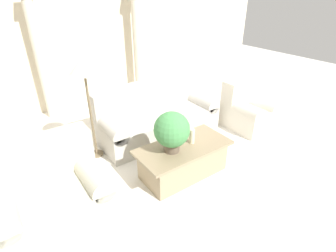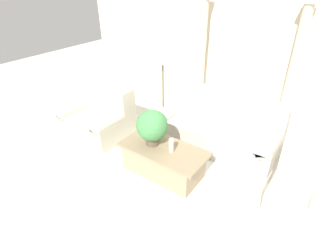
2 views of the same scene
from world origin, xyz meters
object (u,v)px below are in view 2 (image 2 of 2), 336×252
at_px(loveseat, 99,115).
at_px(coffee_table, 163,160).
at_px(potted_plant, 152,126).
at_px(floor_lamp, 163,59).
at_px(sofa_long, 219,126).
at_px(armchair, 304,187).

bearing_deg(loveseat, coffee_table, -9.64).
height_order(potted_plant, floor_lamp, floor_lamp).
bearing_deg(coffee_table, sofa_long, 74.70).
relative_size(coffee_table, potted_plant, 2.38).
bearing_deg(floor_lamp, loveseat, -135.08).
height_order(sofa_long, armchair, sofa_long).
bearing_deg(sofa_long, armchair, -26.44).
xyz_separation_m(floor_lamp, armchair, (2.77, -0.73, -1.04)).
relative_size(sofa_long, potted_plant, 3.82).
bearing_deg(sofa_long, floor_lamp, -177.27).
bearing_deg(floor_lamp, potted_plant, -61.34).
height_order(coffee_table, floor_lamp, floor_lamp).
bearing_deg(potted_plant, loveseat, 169.27).
relative_size(sofa_long, floor_lamp, 1.35).
height_order(sofa_long, coffee_table, sofa_long).
distance_m(coffee_table, floor_lamp, 1.87).
xyz_separation_m(loveseat, potted_plant, (1.54, -0.29, 0.42)).
bearing_deg(loveseat, potted_plant, -10.73).
distance_m(floor_lamp, armchair, 3.05).
height_order(loveseat, coffee_table, loveseat).
bearing_deg(loveseat, floor_lamp, 44.92).
xyz_separation_m(coffee_table, armchair, (1.92, 0.46, 0.12)).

